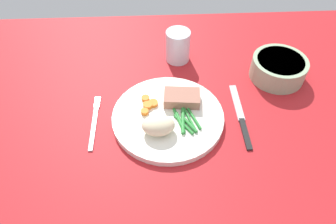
# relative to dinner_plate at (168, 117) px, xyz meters

# --- Properties ---
(dining_table) EXTENTS (1.20, 0.90, 0.02)m
(dining_table) POSITION_rel_dinner_plate_xyz_m (0.02, 0.02, -0.02)
(dining_table) COLOR red
(dining_table) RESTS_ON ground
(dinner_plate) EXTENTS (0.27, 0.27, 0.02)m
(dinner_plate) POSITION_rel_dinner_plate_xyz_m (0.00, 0.00, 0.00)
(dinner_plate) COLOR white
(dinner_plate) RESTS_ON dining_table
(meat_portion) EXTENTS (0.09, 0.06, 0.03)m
(meat_portion) POSITION_rel_dinner_plate_xyz_m (0.04, 0.04, 0.02)
(meat_portion) COLOR #A86B56
(meat_portion) RESTS_ON dinner_plate
(mashed_potatoes) EXTENTS (0.07, 0.05, 0.04)m
(mashed_potatoes) POSITION_rel_dinner_plate_xyz_m (-0.02, -0.05, 0.03)
(mashed_potatoes) COLOR beige
(mashed_potatoes) RESTS_ON dinner_plate
(carrot_slices) EXTENTS (0.04, 0.06, 0.01)m
(carrot_slices) POSITION_rel_dinner_plate_xyz_m (-0.05, 0.03, 0.01)
(carrot_slices) COLOR orange
(carrot_slices) RESTS_ON dinner_plate
(green_beans) EXTENTS (0.06, 0.09, 0.01)m
(green_beans) POSITION_rel_dinner_plate_xyz_m (0.04, -0.02, 0.01)
(green_beans) COLOR #2D8C38
(green_beans) RESTS_ON dinner_plate
(fork) EXTENTS (0.01, 0.17, 0.00)m
(fork) POSITION_rel_dinner_plate_xyz_m (-0.18, -0.00, -0.01)
(fork) COLOR silver
(fork) RESTS_ON dining_table
(knife) EXTENTS (0.02, 0.20, 0.01)m
(knife) POSITION_rel_dinner_plate_xyz_m (0.18, -0.00, -0.01)
(knife) COLOR black
(knife) RESTS_ON dining_table
(water_glass) EXTENTS (0.07, 0.07, 0.09)m
(water_glass) POSITION_rel_dinner_plate_xyz_m (0.04, 0.23, 0.03)
(water_glass) COLOR silver
(water_glass) RESTS_ON dining_table
(salad_bowl) EXTENTS (0.14, 0.14, 0.06)m
(salad_bowl) POSITION_rel_dinner_plate_xyz_m (0.30, 0.14, 0.02)
(salad_bowl) COLOR #99B28C
(salad_bowl) RESTS_ON dining_table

